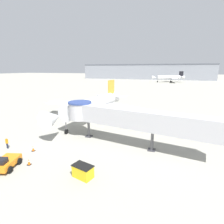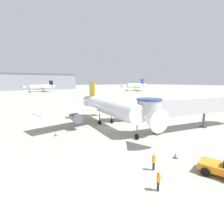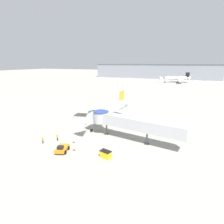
# 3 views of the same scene
# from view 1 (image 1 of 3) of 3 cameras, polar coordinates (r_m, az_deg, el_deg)

# --- Properties ---
(ground_plane) EXTENTS (800.00, 800.00, 0.00)m
(ground_plane) POSITION_cam_1_polar(r_m,az_deg,el_deg) (41.03, -8.36, -2.96)
(ground_plane) COLOR #9E9B8E
(main_airplane) EXTENTS (28.32, 27.10, 8.86)m
(main_airplane) POSITION_cam_1_polar(r_m,az_deg,el_deg) (40.61, -6.05, 2.43)
(main_airplane) COLOR silver
(main_airplane) RESTS_ON ground_plane
(jet_bridge) EXTENTS (23.90, 6.94, 6.22)m
(jet_bridge) POSITION_cam_1_polar(r_m,az_deg,el_deg) (27.20, 3.71, -1.63)
(jet_bridge) COLOR #B7B7BC
(jet_bridge) RESTS_ON ground_plane
(pushback_tug_orange) EXTENTS (3.10, 3.98, 1.69)m
(pushback_tug_orange) POSITION_cam_1_polar(r_m,az_deg,el_deg) (25.50, -31.47, -13.93)
(pushback_tug_orange) COLOR orange
(pushback_tug_orange) RESTS_ON ground_plane
(service_container_yellow) EXTENTS (2.60, 1.93, 1.46)m
(service_container_yellow) POSITION_cam_1_polar(r_m,az_deg,el_deg) (20.76, -9.49, -18.53)
(service_container_yellow) COLOR yellow
(service_container_yellow) RESTS_ON ground_plane
(traffic_cone_apron_front) EXTENTS (0.47, 0.47, 0.77)m
(traffic_cone_apron_front) POSITION_cam_1_polar(r_m,az_deg,el_deg) (25.20, -25.50, -14.55)
(traffic_cone_apron_front) COLOR black
(traffic_cone_apron_front) RESTS_ON ground_plane
(traffic_cone_port_wing) EXTENTS (0.47, 0.47, 0.77)m
(traffic_cone_port_wing) POSITION_cam_1_polar(r_m,az_deg,el_deg) (46.37, -19.14, -1.15)
(traffic_cone_port_wing) COLOR black
(traffic_cone_port_wing) RESTS_ON ground_plane
(traffic_cone_near_nose) EXTENTS (0.47, 0.47, 0.77)m
(traffic_cone_near_nose) POSITION_cam_1_polar(r_m,az_deg,el_deg) (28.76, -24.36, -10.84)
(traffic_cone_near_nose) COLOR black
(traffic_cone_near_nose) RESTS_ON ground_plane
(ground_crew_wing_walker) EXTENTS (0.35, 0.23, 1.75)m
(ground_crew_wing_walker) POSITION_cam_1_polar(r_m,az_deg,el_deg) (31.17, -31.12, -8.46)
(ground_crew_wing_walker) COLOR #1E2338
(ground_crew_wing_walker) RESTS_ON ground_plane
(background_jet_black_tail) EXTENTS (28.62, 27.07, 9.71)m
(background_jet_black_tail) POSITION_cam_1_polar(r_m,az_deg,el_deg) (167.89, 18.24, 10.67)
(background_jet_black_tail) COLOR silver
(background_jet_black_tail) RESTS_ON ground_plane
(terminal_building) EXTENTS (146.38, 18.80, 17.03)m
(terminal_building) POSITION_cam_1_polar(r_m,az_deg,el_deg) (212.10, 10.76, 12.80)
(terminal_building) COLOR gray
(terminal_building) RESTS_ON ground_plane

